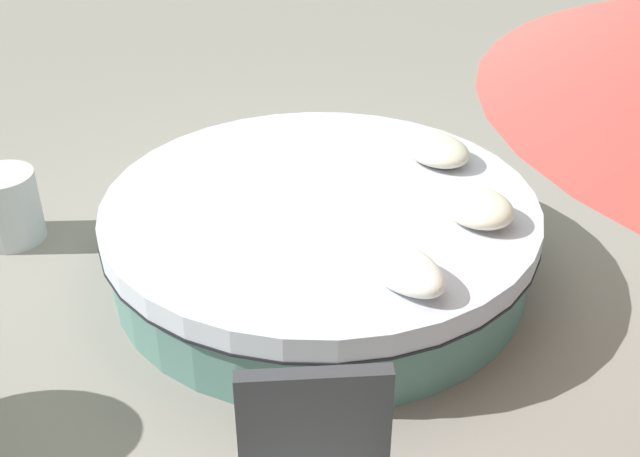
% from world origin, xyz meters
% --- Properties ---
extents(ground_plane, '(16.00, 16.00, 0.00)m').
position_xyz_m(ground_plane, '(0.00, 0.00, 0.00)').
color(ground_plane, gray).
extents(round_bed, '(2.50, 2.50, 0.49)m').
position_xyz_m(round_bed, '(0.00, 0.00, 0.25)').
color(round_bed, '#4C726B').
rests_on(round_bed, ground_plane).
extents(throw_pillow_0, '(0.55, 0.29, 0.17)m').
position_xyz_m(throw_pillow_0, '(-0.86, 0.18, 0.57)').
color(throw_pillow_0, white).
rests_on(throw_pillow_0, round_bed).
extents(throw_pillow_1, '(0.43, 0.35, 0.17)m').
position_xyz_m(throw_pillow_1, '(-0.69, -0.53, 0.57)').
color(throw_pillow_1, beige).
rests_on(throw_pillow_1, round_bed).
extents(throw_pillow_2, '(0.47, 0.35, 0.16)m').
position_xyz_m(throw_pillow_2, '(-0.05, -0.86, 0.57)').
color(throw_pillow_2, beige).
rests_on(throw_pillow_2, round_bed).
extents(side_table, '(0.40, 0.40, 0.46)m').
position_xyz_m(side_table, '(1.47, 1.34, 0.23)').
color(side_table, '#B7B7BC').
rests_on(side_table, ground_plane).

